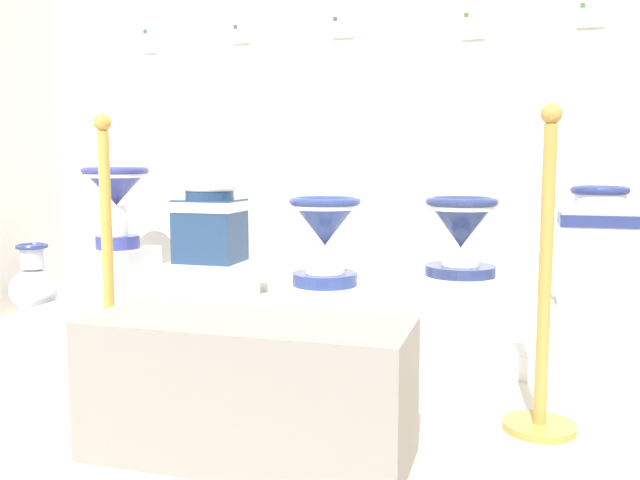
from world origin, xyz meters
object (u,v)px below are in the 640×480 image
Objects in this scene: museum_bench at (248,388)px; stanchion_post_near_right at (543,326)px; plinth_block_broad_patterned at (325,300)px; antique_toilet_rightmost at (461,229)px; info_placard_third at (342,26)px; antique_toilet_tall_cobalt at (116,192)px; antique_toilet_broad_patterned at (325,232)px; info_placard_first at (150,39)px; plinth_block_rightmost at (459,302)px; plinth_block_leftmost at (594,318)px; info_placard_fifth at (591,13)px; decorative_vase_spare at (34,286)px; stanchion_post_near_left at (110,317)px; plinth_block_squat_floral at (211,285)px; info_placard_fourth at (474,24)px; info_placard_second at (241,33)px; antique_toilet_leftmost at (597,245)px; plinth_block_tall_cobalt at (119,274)px; antique_toilet_squat_floral at (210,221)px.

stanchion_post_near_right is at bearing 28.13° from museum_bench.
museum_bench is (0.16, -1.36, 0.02)m from plinth_block_broad_patterned.
antique_toilet_rightmost is 2.80× the size of info_placard_third.
stanchion_post_near_right is at bearing -53.97° from info_placard_third.
antique_toilet_tall_cobalt is 1.17m from antique_toilet_broad_patterned.
info_placard_first is 0.15× the size of stanchion_post_near_right.
plinth_block_rightmost is 0.57m from plinth_block_leftmost.
antique_toilet_tall_cobalt is at bearing 179.15° from plinth_block_leftmost.
info_placard_fifth is (1.19, 0.45, 1.03)m from antique_toilet_broad_patterned.
stanchion_post_near_left reaches higher than decorative_vase_spare.
antique_toilet_tall_cobalt is 1.25× the size of antique_toilet_rightmost.
decorative_vase_spare is 0.40× the size of stanchion_post_near_left.
antique_toilet_tall_cobalt is 1.13× the size of plinth_block_squat_floral.
info_placard_second is at bearing -180.00° from info_placard_fourth.
antique_toilet_leftmost is (0.00, 0.00, 0.32)m from plinth_block_leftmost.
info_placard_fourth is (1.80, 0.43, 1.28)m from plinth_block_tall_cobalt.
antique_toilet_tall_cobalt is 0.47× the size of museum_bench.
plinth_block_leftmost is 1.92m from info_placard_third.
plinth_block_leftmost is 1.71m from museum_bench.
antique_toilet_rightmost is 2.69× the size of info_placard_fifth.
decorative_vase_spare reaches higher than plinth_block_broad_patterned.
decorative_vase_spare is (-2.27, -0.52, -1.35)m from info_placard_fourth.
antique_toilet_squat_floral is at bearing -164.88° from info_placard_fifth.
info_placard_second reaches higher than antique_toilet_leftmost.
antique_toilet_squat_floral is (0.57, -0.05, 0.30)m from plinth_block_tall_cobalt.
antique_toilet_leftmost is (1.80, 0.02, 0.26)m from plinth_block_squat_floral.
plinth_block_tall_cobalt is at bearing 178.97° from plinth_block_broad_patterned.
info_placard_second is at bearing 92.77° from plinth_block_squat_floral.
antique_toilet_squat_floral reaches higher than antique_toilet_rightmost.
plinth_block_leftmost is 0.97× the size of decorative_vase_spare.
antique_toilet_leftmost is at bearing -20.39° from info_placard_third.
antique_toilet_broad_patterned is at bearing -1.03° from antique_toilet_tall_cobalt.
museum_bench reaches higher than plinth_block_rightmost.
stanchion_post_near_left is at bearing -150.74° from antique_toilet_leftmost.
info_placard_third reaches higher than stanchion_post_near_right.
antique_toilet_leftmost is at bearing -0.67° from antique_toilet_broad_patterned.
antique_toilet_broad_patterned reaches higher than plinth_block_tall_cobalt.
antique_toilet_squat_floral is at bearing -39.20° from info_placard_first.
museum_bench is (-0.48, -1.81, -1.32)m from info_placard_fourth.
plinth_block_squat_floral is at bearing -179.48° from antique_toilet_leftmost.
plinth_block_rightmost is (1.80, -0.11, -0.02)m from plinth_block_tall_cobalt.
decorative_vase_spare is 2.74m from stanchion_post_near_right.
info_placard_second is at bearing 165.74° from antique_toilet_leftmost.
plinth_block_leftmost is (1.80, 0.02, -0.38)m from antique_toilet_squat_floral.
info_placard_third is 1.22m from info_placard_fifth.
plinth_block_squat_floral is 1.16× the size of plinth_block_rightmost.
info_placard_fifth is at bearing 15.12° from plinth_block_squat_floral.
antique_toilet_tall_cobalt is at bearing -141.69° from info_placard_second.
antique_toilet_tall_cobalt is at bearing 155.85° from stanchion_post_near_right.
antique_toilet_broad_patterned is 1.26m from plinth_block_leftmost.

